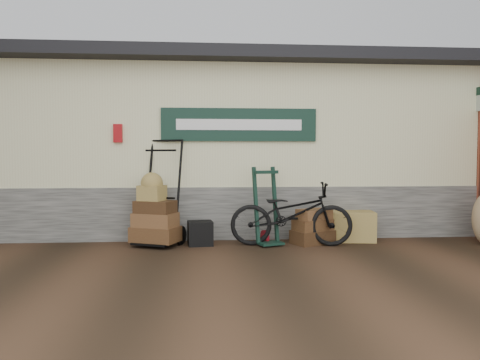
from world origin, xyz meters
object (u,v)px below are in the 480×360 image
(green_barrow, at_px, (267,206))
(suitcase_stack, at_px, (313,226))
(bicycle, at_px, (291,210))
(wicker_hamper, at_px, (351,226))
(black_trunk, at_px, (200,233))
(porter_trolley, at_px, (161,191))

(green_barrow, distance_m, suitcase_stack, 0.83)
(suitcase_stack, distance_m, bicycle, 0.49)
(wicker_hamper, bearing_deg, bicycle, -161.80)
(suitcase_stack, bearing_deg, bicycle, -160.89)
(suitcase_stack, relative_size, black_trunk, 1.67)
(porter_trolley, bearing_deg, suitcase_stack, 19.78)
(green_barrow, bearing_deg, bicycle, -37.56)
(green_barrow, distance_m, bicycle, 0.40)
(suitcase_stack, relative_size, bicycle, 0.33)
(wicker_hamper, relative_size, bicycle, 0.39)
(green_barrow, height_order, black_trunk, green_barrow)
(wicker_hamper, height_order, bicycle, bicycle)
(porter_trolley, distance_m, wicker_hamper, 3.21)
(porter_trolley, xyz_separation_m, green_barrow, (1.70, -0.17, -0.24))
(black_trunk, bearing_deg, bicycle, -5.94)
(suitcase_stack, distance_m, wicker_hamper, 0.74)
(suitcase_stack, height_order, bicycle, bicycle)
(suitcase_stack, xyz_separation_m, black_trunk, (-1.82, 0.02, -0.09))
(porter_trolley, relative_size, suitcase_stack, 2.68)
(green_barrow, bearing_deg, porter_trolley, 154.11)
(green_barrow, height_order, bicycle, green_barrow)
(wicker_hamper, height_order, black_trunk, wicker_hamper)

